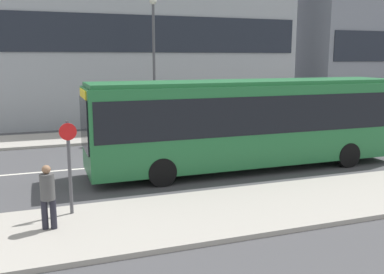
# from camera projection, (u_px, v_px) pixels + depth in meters

# --- Properties ---
(ground_plane) EXTENTS (120.00, 120.00, 0.00)m
(ground_plane) POSITION_uv_depth(u_px,v_px,m) (127.00, 165.00, 16.90)
(ground_plane) COLOR #444447
(sidewalk_near) EXTENTS (44.00, 3.50, 0.13)m
(sidewalk_near) POSITION_uv_depth(u_px,v_px,m) (175.00, 218.00, 11.11)
(sidewalk_near) COLOR #A39E93
(sidewalk_near) RESTS_ON ground_plane
(sidewalk_far) EXTENTS (44.00, 3.50, 0.13)m
(sidewalk_far) POSITION_uv_depth(u_px,v_px,m) (104.00, 136.00, 22.67)
(sidewalk_far) COLOR #A39E93
(sidewalk_far) RESTS_ON ground_plane
(lane_centerline) EXTENTS (41.80, 0.16, 0.01)m
(lane_centerline) POSITION_uv_depth(u_px,v_px,m) (127.00, 165.00, 16.90)
(lane_centerline) COLOR silver
(lane_centerline) RESTS_ON ground_plane
(city_bus) EXTENTS (12.07, 2.52, 3.35)m
(city_bus) POSITION_uv_depth(u_px,v_px,m) (249.00, 119.00, 16.04)
(city_bus) COLOR #236B38
(city_bus) RESTS_ON ground_plane
(parked_car_0) EXTENTS (4.20, 1.84, 1.36)m
(parked_car_0) POSITION_uv_depth(u_px,v_px,m) (374.00, 119.00, 25.24)
(parked_car_0) COLOR #A39E84
(parked_car_0) RESTS_ON ground_plane
(pedestrian_near_stop) EXTENTS (0.35, 0.34, 1.57)m
(pedestrian_near_stop) POSITION_uv_depth(u_px,v_px,m) (48.00, 193.00, 10.10)
(pedestrian_near_stop) COLOR #23232D
(pedestrian_near_stop) RESTS_ON sidewalk_near
(bus_stop_sign) EXTENTS (0.44, 0.12, 2.46)m
(bus_stop_sign) POSITION_uv_depth(u_px,v_px,m) (69.00, 160.00, 11.01)
(bus_stop_sign) COLOR #4C4C51
(bus_stop_sign) RESTS_ON sidewalk_near
(street_lamp) EXTENTS (0.36, 0.36, 7.00)m
(street_lamp) POSITION_uv_depth(u_px,v_px,m) (154.00, 53.00, 21.68)
(street_lamp) COLOR #4C4C51
(street_lamp) RESTS_ON sidewalk_far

